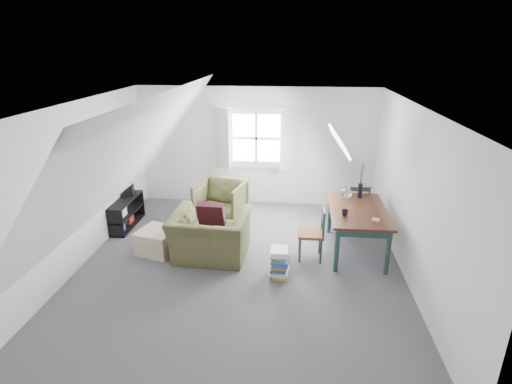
# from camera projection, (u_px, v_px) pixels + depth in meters

# --- Properties ---
(floor) EXTENTS (5.50, 5.50, 0.00)m
(floor) POSITION_uv_depth(u_px,v_px,m) (240.00, 266.00, 6.29)
(floor) COLOR #4C4C51
(floor) RESTS_ON ground
(ceiling) EXTENTS (5.50, 5.50, 0.00)m
(ceiling) POSITION_uv_depth(u_px,v_px,m) (238.00, 106.00, 5.42)
(ceiling) COLOR white
(ceiling) RESTS_ON wall_back
(wall_back) EXTENTS (5.00, 0.00, 5.00)m
(wall_back) POSITION_uv_depth(u_px,v_px,m) (256.00, 147.00, 8.43)
(wall_back) COLOR silver
(wall_back) RESTS_ON ground
(wall_front) EXTENTS (5.00, 0.00, 5.00)m
(wall_front) POSITION_uv_depth(u_px,v_px,m) (194.00, 307.00, 3.29)
(wall_front) COLOR silver
(wall_front) RESTS_ON ground
(wall_left) EXTENTS (0.00, 5.50, 5.50)m
(wall_left) POSITION_uv_depth(u_px,v_px,m) (77.00, 187.00, 6.08)
(wall_left) COLOR silver
(wall_left) RESTS_ON ground
(wall_right) EXTENTS (0.00, 5.50, 5.50)m
(wall_right) POSITION_uv_depth(u_px,v_px,m) (414.00, 198.00, 5.64)
(wall_right) COLOR silver
(wall_right) RESTS_ON ground
(slope_left) EXTENTS (3.19, 5.50, 4.48)m
(slope_left) POSITION_uv_depth(u_px,v_px,m) (133.00, 155.00, 5.81)
(slope_left) COLOR white
(slope_left) RESTS_ON wall_left
(slope_right) EXTENTS (3.19, 5.50, 4.48)m
(slope_right) POSITION_uv_depth(u_px,v_px,m) (349.00, 160.00, 5.54)
(slope_right) COLOR white
(slope_right) RESTS_ON wall_right
(dormer_window) EXTENTS (1.71, 0.35, 1.30)m
(dormer_window) POSITION_uv_depth(u_px,v_px,m) (256.00, 139.00, 8.29)
(dormer_window) COLOR white
(dormer_window) RESTS_ON wall_back
(skylight) EXTENTS (0.35, 0.75, 0.47)m
(skylight) POSITION_uv_depth(u_px,v_px,m) (339.00, 141.00, 6.76)
(skylight) COLOR white
(skylight) RESTS_ON slope_right
(armchair_near) EXTENTS (1.25, 1.10, 0.78)m
(armchair_near) POSITION_uv_depth(u_px,v_px,m) (211.00, 257.00, 6.57)
(armchair_near) COLOR #474728
(armchair_near) RESTS_ON floor
(armchair_far) EXTENTS (1.03, 1.05, 0.81)m
(armchair_far) POSITION_uv_depth(u_px,v_px,m) (221.00, 220.00, 7.93)
(armchair_far) COLOR #474728
(armchair_far) RESTS_ON floor
(throw_pillow) EXTENTS (0.44, 0.27, 0.45)m
(throw_pillow) POSITION_uv_depth(u_px,v_px,m) (211.00, 215.00, 6.47)
(throw_pillow) COLOR #370F19
(throw_pillow) RESTS_ON armchair_near
(ottoman) EXTENTS (0.72, 0.72, 0.39)m
(ottoman) POSITION_uv_depth(u_px,v_px,m) (158.00, 241.00, 6.69)
(ottoman) COLOR tan
(ottoman) RESTS_ON floor
(dining_table) EXTENTS (0.92, 1.54, 0.77)m
(dining_table) POSITION_uv_depth(u_px,v_px,m) (358.00, 215.00, 6.53)
(dining_table) COLOR #371D12
(dining_table) RESTS_ON floor
(demijohn) EXTENTS (0.20, 0.20, 0.28)m
(demijohn) POSITION_uv_depth(u_px,v_px,m) (346.00, 193.00, 6.89)
(demijohn) COLOR silver
(demijohn) RESTS_ON dining_table
(vase_twigs) EXTENTS (0.08, 0.09, 0.63)m
(vase_twigs) POSITION_uv_depth(u_px,v_px,m) (360.00, 190.00, 6.95)
(vase_twigs) COLOR black
(vase_twigs) RESTS_ON dining_table
(cup) EXTENTS (0.13, 0.13, 0.10)m
(cup) POSITION_uv_depth(u_px,v_px,m) (345.00, 216.00, 6.24)
(cup) COLOR black
(cup) RESTS_ON dining_table
(paper_box) EXTENTS (0.12, 0.10, 0.04)m
(paper_box) POSITION_uv_depth(u_px,v_px,m) (376.00, 220.00, 6.05)
(paper_box) COLOR white
(paper_box) RESTS_ON dining_table
(dining_chair_far) EXTENTS (0.41, 0.41, 0.88)m
(dining_chair_far) POSITION_uv_depth(u_px,v_px,m) (358.00, 205.00, 7.47)
(dining_chair_far) COLOR brown
(dining_chair_far) RESTS_ON floor
(dining_chair_near) EXTENTS (0.41, 0.41, 0.87)m
(dining_chair_near) POSITION_uv_depth(u_px,v_px,m) (313.00, 233.00, 6.39)
(dining_chair_near) COLOR brown
(dining_chair_near) RESTS_ON floor
(media_shelf) EXTENTS (0.35, 1.06, 0.54)m
(media_shelf) POSITION_uv_depth(u_px,v_px,m) (125.00, 215.00, 7.59)
(media_shelf) COLOR black
(media_shelf) RESTS_ON floor
(electronics_box) EXTENTS (0.26, 0.31, 0.22)m
(electronics_box) POSITION_uv_depth(u_px,v_px,m) (128.00, 190.00, 7.72)
(electronics_box) COLOR black
(electronics_box) RESTS_ON media_shelf
(magazine_stack) EXTENTS (0.32, 0.39, 0.43)m
(magazine_stack) POSITION_uv_depth(u_px,v_px,m) (280.00, 263.00, 5.97)
(magazine_stack) COLOR #B29933
(magazine_stack) RESTS_ON floor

